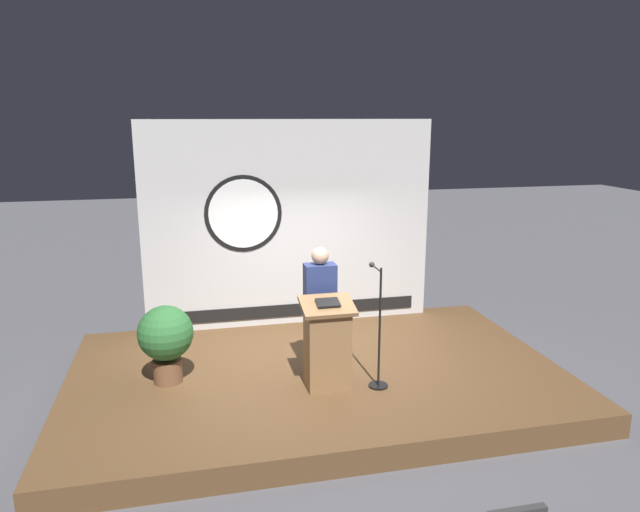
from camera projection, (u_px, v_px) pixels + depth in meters
ground_plane at (316, 389)px, 7.84m from camera, size 40.00×40.00×0.00m
stage_platform at (316, 379)px, 7.80m from camera, size 6.40×4.00×0.30m
banner_display at (289, 225)px, 9.14m from camera, size 4.54×0.12×3.22m
podium at (327, 345)px, 7.13m from camera, size 0.64×0.50×1.13m
speaker_person at (320, 309)px, 7.51m from camera, size 0.40×0.26×1.66m
microphone_stand at (378, 345)px, 7.17m from camera, size 0.24×0.51×1.52m
potted_plant at (166, 337)px, 7.24m from camera, size 0.69×0.69×0.99m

